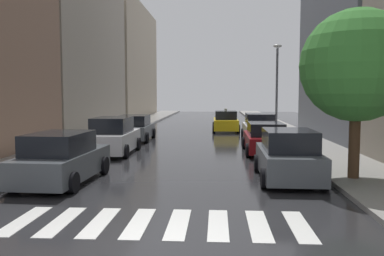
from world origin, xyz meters
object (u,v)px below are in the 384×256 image
Objects in this scene: parked_car_left_second at (113,137)px; parked_car_right_third at (259,128)px; parked_car_right_nearest at (288,157)px; street_tree_right at (357,66)px; parked_car_left_nearest at (62,159)px; parked_car_right_second at (265,138)px; taxi_midroad at (226,122)px; lamp_post_right at (277,82)px; parked_car_left_third at (135,128)px.

parked_car_left_second reaches higher than parked_car_right_third.
parked_car_right_nearest is 11.65m from parked_car_right_third.
street_tree_right is (1.90, -11.86, 3.04)m from parked_car_right_third.
parked_car_left_nearest is 0.98× the size of parked_car_right_second.
parked_car_left_second reaches higher than parked_car_left_nearest.
parked_car_right_third is at bearing -163.42° from taxi_midroad.
parked_car_right_third is at bearing -0.07° from parked_car_right_nearest.
parked_car_right_nearest is 6.39m from parked_car_right_second.
lamp_post_right is at bearing -22.90° from parked_car_right_third.
parked_car_left_nearest is at bearing -176.12° from street_tree_right.
parked_car_left_nearest is at bearing 179.61° from parked_car_left_second.
parked_car_left_second is at bearing 154.57° from taxi_midroad.
parked_car_left_second is 1.02× the size of parked_car_right_nearest.
street_tree_right is 15.62m from lamp_post_right.
parked_car_right_nearest is 0.95× the size of taxi_midroad.
lamp_post_right is (9.45, 3.96, 3.06)m from parked_car_left_third.
parked_car_left_second is 7.52m from parked_car_right_second.
taxi_midroad reaches higher than parked_car_right_second.
taxi_midroad is at bearing 8.74° from parked_car_right_second.
lamp_post_right is (1.85, 9.02, 3.09)m from parked_car_right_second.
street_tree_right reaches higher than parked_car_left_third.
parked_car_left_third is at bearing 91.49° from parked_car_right_third.
parked_car_left_nearest is 14.73m from parked_car_right_third.
parked_car_left_second is at bearing -133.60° from lamp_post_right.
taxi_midroad is at bearing 17.21° from parked_car_right_third.
parked_car_right_third is at bearing -112.98° from lamp_post_right.
parked_car_left_nearest reaches higher than parked_car_left_third.
parked_car_left_second reaches higher than parked_car_right_nearest.
street_tree_right is 0.88× the size of lamp_post_right.
parked_car_left_nearest is 10.45m from parked_car_right_second.
parked_car_left_third is (-0.13, 5.83, -0.08)m from parked_car_left_second.
street_tree_right is (2.15, -6.60, 3.12)m from parked_car_right_second.
street_tree_right is at bearing -140.91° from parked_car_left_third.
lamp_post_right is at bearing -11.23° from parked_car_right_second.
parked_car_left_second is 13.69m from taxi_midroad.
parked_car_right_third is (0.25, 5.25, 0.08)m from parked_car_right_second.
parked_car_right_third is 0.72× the size of lamp_post_right.
parked_car_left_nearest is 19.02m from lamp_post_right.
parked_car_left_second is 0.95× the size of parked_car_right_second.
lamp_post_right is (9.37, 16.28, 3.03)m from parked_car_left_nearest.
parked_car_right_third is (7.73, 6.03, -0.03)m from parked_car_left_second.
parked_car_right_second is (7.52, 7.26, -0.06)m from parked_car_left_nearest.
parked_car_left_third is 0.98× the size of taxi_midroad.
taxi_midroad is (5.76, 12.42, -0.07)m from parked_car_left_second.
lamp_post_right is (1.60, 3.77, 3.01)m from parked_car_right_third.
parked_car_left_second is 0.69× the size of lamp_post_right.
lamp_post_right reaches higher than parked_car_left_nearest.
parked_car_right_second is (7.60, -5.06, -0.03)m from parked_car_left_third.
parked_car_right_second is at bearing 177.36° from parked_car_right_third.
street_tree_right reaches higher than taxi_midroad.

